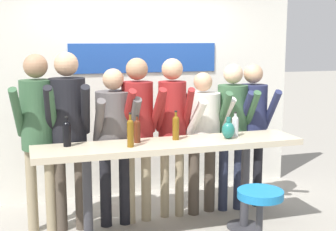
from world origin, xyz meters
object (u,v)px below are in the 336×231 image
(person_left, at_px, (68,121))
(wine_bottle_2, at_px, (67,132))
(bar_stool, at_px, (260,214))
(person_center_left, at_px, (114,131))
(person_center_right, at_px, (172,118))
(person_center, at_px, (138,121))
(wine_bottle_0, at_px, (176,127))
(person_far_left, at_px, (38,123))
(person_far_right, at_px, (232,120))
(wine_bottle_3, at_px, (137,130))
(person_right, at_px, (203,128))
(person_rightmost, at_px, (252,119))
(wine_bottle_4, at_px, (130,132))
(tasting_table, at_px, (170,157))
(wine_bottle_1, at_px, (235,125))
(decorative_vase, at_px, (228,130))

(person_left, xyz_separation_m, wine_bottle_2, (-0.05, -0.36, -0.04))
(bar_stool, relative_size, person_center_left, 0.40)
(person_center_right, distance_m, wine_bottle_2, 1.23)
(wine_bottle_2, bearing_deg, person_center, 25.63)
(wine_bottle_0, bearing_deg, person_left, 158.54)
(person_center_left, height_order, person_center_right, person_center_right)
(person_far_left, distance_m, wine_bottle_0, 1.38)
(person_far_right, distance_m, wine_bottle_3, 1.30)
(person_center_left, xyz_separation_m, person_center_right, (0.65, 0.06, 0.09))
(person_center, distance_m, person_far_right, 1.11)
(bar_stool, height_order, person_center_right, person_center_right)
(wine_bottle_3, bearing_deg, person_right, 28.11)
(person_rightmost, bearing_deg, wine_bottle_2, -166.58)
(person_right, height_order, person_far_right, person_far_right)
(person_center_left, bearing_deg, person_rightmost, 2.50)
(person_right, bearing_deg, wine_bottle_4, -159.02)
(wine_bottle_2, bearing_deg, wine_bottle_4, -20.20)
(tasting_table, distance_m, person_far_left, 1.37)
(wine_bottle_0, height_order, wine_bottle_2, wine_bottle_0)
(person_center, relative_size, wine_bottle_1, 7.02)
(person_left, xyz_separation_m, person_center, (0.72, 0.01, -0.04))
(person_center_right, height_order, wine_bottle_4, person_center_right)
(person_far_right, bearing_deg, tasting_table, -146.36)
(wine_bottle_2, relative_size, decorative_vase, 1.30)
(wine_bottle_3, bearing_deg, person_rightmost, 17.69)
(decorative_vase, bearing_deg, person_center, 147.85)
(bar_stool, relative_size, wine_bottle_0, 2.27)
(decorative_vase, bearing_deg, person_far_right, 60.92)
(person_far_right, distance_m, person_rightmost, 0.27)
(person_right, bearing_deg, wine_bottle_2, -176.48)
(person_far_left, xyz_separation_m, person_left, (0.29, -0.05, 0.00))
(person_far_left, bearing_deg, wine_bottle_0, -8.07)
(person_far_right, height_order, wine_bottle_2, person_far_right)
(person_left, bearing_deg, wine_bottle_2, -91.75)
(tasting_table, xyz_separation_m, person_center, (-0.21, 0.49, 0.29))
(wine_bottle_3, bearing_deg, decorative_vase, -5.73)
(person_center_left, xyz_separation_m, wine_bottle_0, (0.54, -0.38, 0.08))
(person_center_left, bearing_deg, tasting_table, -45.74)
(person_center_left, distance_m, person_right, 1.02)
(decorative_vase, bearing_deg, person_center_right, 127.22)
(person_center_left, distance_m, wine_bottle_2, 0.63)
(wine_bottle_0, bearing_deg, decorative_vase, -11.54)
(person_left, distance_m, person_center_right, 1.12)
(person_rightmost, height_order, wine_bottle_4, person_rightmost)
(person_center, height_order, decorative_vase, person_center)
(person_far_right, bearing_deg, bar_stool, -100.27)
(tasting_table, xyz_separation_m, person_left, (-0.93, 0.48, 0.32))
(bar_stool, height_order, wine_bottle_2, wine_bottle_2)
(person_center_left, distance_m, person_far_right, 1.37)
(person_far_right, xyz_separation_m, person_rightmost, (0.26, 0.03, -0.01))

